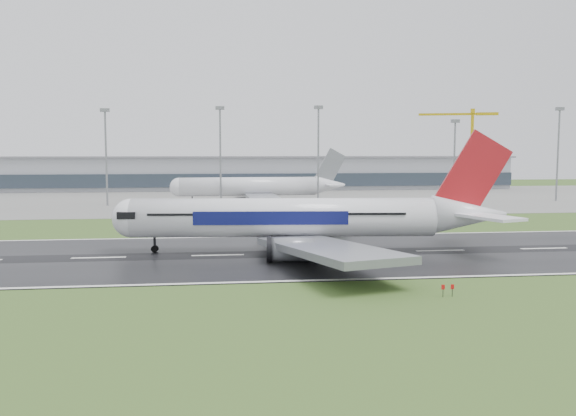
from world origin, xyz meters
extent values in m
plane|color=#314F1D|center=(0.00, 0.00, 0.00)|extent=(520.00, 520.00, 0.00)
cube|color=black|center=(0.00, 0.00, 0.05)|extent=(400.00, 45.00, 0.10)
cube|color=slate|center=(0.00, 125.00, 0.04)|extent=(400.00, 130.00, 0.08)
cube|color=#93969E|center=(0.00, 185.00, 7.50)|extent=(240.00, 36.00, 15.00)
cylinder|color=gray|center=(-56.31, 100.00, 15.46)|extent=(0.64, 0.64, 30.92)
cylinder|color=gray|center=(-18.75, 100.00, 15.97)|extent=(0.64, 0.64, 31.94)
cylinder|color=gray|center=(14.82, 100.00, 16.23)|extent=(0.64, 0.64, 32.46)
cylinder|color=gray|center=(63.80, 100.00, 14.04)|extent=(0.64, 0.64, 28.09)
cylinder|color=gray|center=(102.94, 100.00, 16.35)|extent=(0.64, 0.64, 32.69)
camera|label=1|loc=(-19.98, -101.49, 17.92)|focal=36.83mm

